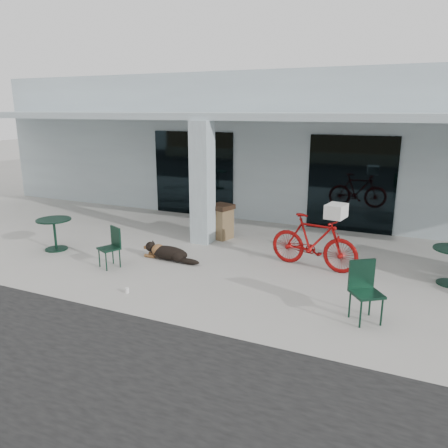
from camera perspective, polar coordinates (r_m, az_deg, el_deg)
The scene contains 14 objects.
ground at distance 8.96m, azimuth -0.85°, elevation -7.43°, with size 80.00×80.00×0.00m, color #ACA9A2.
building at distance 16.43m, azimuth 12.04°, elevation 10.48°, with size 22.00×7.00×4.50m, color silver.
storefront_glass_left at distance 14.33m, azimuth -4.02°, elevation 6.56°, with size 2.80×0.06×2.70m, color black.
storefront_glass_right at distance 12.77m, azimuth 16.25°, elevation 5.00°, with size 2.40×0.06×2.70m, color black.
column at distance 11.17m, azimuth -2.84°, elevation 5.34°, with size 0.50×0.50×3.12m, color silver.
overhang at distance 11.66m, azimuth 6.85°, elevation 13.80°, with size 22.00×2.80×0.18m, color silver.
bicycle at distance 9.69m, azimuth 11.64°, elevation -2.28°, with size 0.56×1.98×1.19m, color #980C0C.
laundry_basket at distance 9.35m, azimuth 14.43°, elevation 1.64°, with size 0.49×0.36×0.29m, color white.
dog at distance 10.18m, azimuth -7.24°, elevation -3.66°, with size 1.13×0.38×0.38m, color black, non-canonical shape.
cup_near_dog at distance 8.59m, azimuth -12.56°, elevation -8.47°, with size 0.08×0.08×0.10m, color white.
cafe_table_near at distance 11.56m, azimuth -21.20°, elevation -1.28°, with size 0.83×0.83×0.78m, color #102F21, non-canonical shape.
cafe_chair_near at distance 9.89m, azimuth -14.81°, elevation -3.03°, with size 0.40×0.44×0.89m, color #102F21, non-canonical shape.
cafe_chair_far_a at distance 7.52m, azimuth 18.14°, elevation -8.55°, with size 0.46×0.50×1.01m, color #102F21, non-canonical shape.
trash_receptacle at distance 11.71m, azimuth -0.35°, elevation 0.33°, with size 0.55×0.55×0.93m, color brown, non-canonical shape.
Camera 1 is at (3.54, -7.50, 3.38)m, focal length 35.00 mm.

